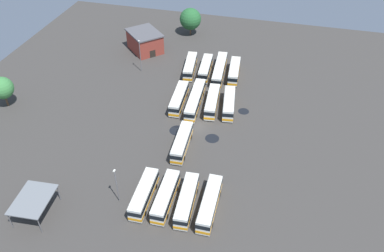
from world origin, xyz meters
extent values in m
plane|color=#383533|center=(0.00, 0.00, 0.00)|extent=(124.82, 124.82, 0.00)
cube|color=silver|center=(-22.78, -7.79, 1.79)|extent=(11.62, 2.67, 2.97)
cube|color=beige|center=(-22.78, -7.79, 3.34)|extent=(11.16, 2.47, 0.14)
cube|color=black|center=(-22.78, -7.79, 2.26)|extent=(11.68, 2.71, 0.95)
cube|color=orange|center=(-22.78, -7.79, 0.95)|extent=(11.68, 2.71, 0.59)
cube|color=black|center=(-16.97, -7.71, 2.36)|extent=(0.09, 2.05, 1.09)
cylinder|color=black|center=(-19.20, -6.59, 0.50)|extent=(1.00, 0.32, 1.00)
cylinder|color=black|center=(-19.17, -8.89, 0.50)|extent=(1.00, 0.32, 1.00)
cylinder|color=black|center=(-26.39, -6.70, 0.50)|extent=(1.00, 0.32, 1.00)
cylinder|color=black|center=(-26.35, -9.00, 0.50)|extent=(1.00, 0.32, 1.00)
cube|color=silver|center=(-23.08, -3.65, 1.79)|extent=(11.26, 3.20, 2.97)
cube|color=beige|center=(-23.08, -3.65, 3.34)|extent=(10.80, 2.97, 0.14)
cube|color=black|center=(-23.08, -3.65, 2.26)|extent=(11.32, 3.24, 0.95)
cube|color=orange|center=(-23.08, -3.65, 0.95)|extent=(11.32, 3.24, 0.59)
cube|color=black|center=(-17.52, -3.30, 2.36)|extent=(0.19, 2.05, 1.09)
cylinder|color=black|center=(-19.72, -2.28, 0.50)|extent=(1.02, 0.36, 1.00)
cylinder|color=black|center=(-19.57, -4.58, 0.50)|extent=(1.02, 0.36, 1.00)
cylinder|color=black|center=(-26.60, -2.72, 0.50)|extent=(1.02, 0.36, 1.00)
cylinder|color=black|center=(-26.45, -5.02, 0.50)|extent=(1.02, 0.36, 1.00)
cube|color=silver|center=(-23.16, 0.30, 1.79)|extent=(10.98, 2.72, 2.97)
cube|color=beige|center=(-23.16, 0.30, 3.34)|extent=(10.54, 2.51, 0.14)
cube|color=black|center=(-23.16, 0.30, 2.26)|extent=(11.03, 2.76, 0.95)
cube|color=orange|center=(-23.16, 0.30, 0.95)|extent=(11.03, 2.76, 0.59)
cube|color=black|center=(-17.69, 0.41, 2.36)|extent=(0.10, 2.05, 1.09)
cylinder|color=black|center=(-19.80, 1.51, 0.50)|extent=(1.01, 0.32, 1.00)
cylinder|color=black|center=(-19.75, -0.78, 0.50)|extent=(1.01, 0.32, 1.00)
cylinder|color=black|center=(-26.58, 1.38, 0.50)|extent=(1.01, 0.32, 1.00)
cylinder|color=black|center=(-26.53, -0.92, 0.50)|extent=(1.01, 0.32, 1.00)
cube|color=silver|center=(-23.60, 4.30, 1.79)|extent=(10.74, 2.83, 2.97)
cube|color=beige|center=(-23.60, 4.30, 3.34)|extent=(10.31, 2.61, 0.14)
cube|color=black|center=(-23.60, 4.30, 2.26)|extent=(10.79, 2.86, 0.95)
cube|color=orange|center=(-23.60, 4.30, 0.95)|extent=(10.79, 2.86, 0.59)
cube|color=black|center=(-18.26, 4.47, 2.36)|extent=(0.12, 2.05, 1.09)
cylinder|color=black|center=(-20.33, 5.55, 0.50)|extent=(1.01, 0.33, 1.00)
cylinder|color=black|center=(-20.26, 3.26, 0.50)|extent=(1.01, 0.33, 1.00)
cylinder|color=black|center=(-26.94, 5.35, 0.50)|extent=(1.01, 0.33, 1.00)
cylinder|color=black|center=(-26.87, 3.05, 0.50)|extent=(1.01, 0.33, 1.00)
cube|color=silver|center=(-8.04, 1.49, 1.79)|extent=(11.01, 3.02, 2.97)
cube|color=beige|center=(-8.04, 1.49, 3.34)|extent=(10.56, 2.80, 0.14)
cube|color=black|center=(-8.04, 1.49, 2.26)|extent=(11.06, 3.06, 0.95)
cube|color=orange|center=(-8.04, 1.49, 0.95)|extent=(11.06, 3.06, 0.59)
cube|color=black|center=(-2.59, 1.76, 2.36)|extent=(0.16, 2.05, 1.09)
cylinder|color=black|center=(-4.72, 2.80, 0.50)|extent=(1.01, 0.35, 1.00)
cylinder|color=black|center=(-4.61, 0.51, 0.50)|extent=(1.01, 0.35, 1.00)
cylinder|color=black|center=(-11.47, 2.48, 0.50)|extent=(1.01, 0.35, 1.00)
cylinder|color=black|center=(-11.36, 0.18, 0.50)|extent=(1.01, 0.35, 1.00)
cube|color=silver|center=(8.39, -5.51, 1.79)|extent=(11.18, 3.96, 2.97)
cube|color=beige|center=(8.39, -5.51, 3.34)|extent=(10.72, 3.70, 0.14)
cube|color=black|center=(8.39, -5.51, 2.26)|extent=(11.24, 4.00, 0.95)
cube|color=orange|center=(8.39, -5.51, 0.95)|extent=(11.24, 4.00, 0.59)
cube|color=black|center=(13.83, -4.77, 2.36)|extent=(0.34, 2.04, 1.09)
cylinder|color=black|center=(11.60, -3.91, 0.50)|extent=(1.03, 0.43, 1.00)
cylinder|color=black|center=(11.91, -6.19, 0.50)|extent=(1.03, 0.43, 1.00)
cylinder|color=black|center=(4.88, -4.83, 0.50)|extent=(1.03, 0.43, 1.00)
cylinder|color=black|center=(5.19, -7.11, 0.50)|extent=(1.03, 0.43, 1.00)
cube|color=silver|center=(8.08, -1.50, 1.79)|extent=(11.61, 3.58, 2.97)
cube|color=beige|center=(8.08, -1.50, 3.34)|extent=(11.14, 3.34, 0.14)
cube|color=black|center=(8.08, -1.50, 2.26)|extent=(11.67, 3.62, 0.95)
cube|color=orange|center=(8.08, -1.50, 0.95)|extent=(11.67, 3.62, 0.59)
cube|color=black|center=(13.78, -0.95, 2.36)|extent=(0.26, 2.04, 1.09)
cylinder|color=black|center=(11.50, -0.02, 0.50)|extent=(1.02, 0.39, 1.00)
cylinder|color=black|center=(11.72, -2.30, 0.50)|extent=(1.02, 0.39, 1.00)
cylinder|color=black|center=(4.45, -0.69, 0.50)|extent=(1.02, 0.39, 1.00)
cylinder|color=black|center=(4.67, -2.98, 0.50)|extent=(1.02, 0.39, 1.00)
cube|color=silver|center=(7.79, 2.64, 1.79)|extent=(14.79, 3.31, 2.97)
cube|color=beige|center=(7.79, 2.64, 3.34)|extent=(14.19, 3.07, 0.14)
cube|color=black|center=(7.79, 2.64, 2.26)|extent=(14.86, 3.35, 0.95)
cube|color=orange|center=(7.79, 2.64, 0.95)|extent=(14.86, 3.35, 0.59)
cube|color=black|center=(15.13, 3.05, 2.36)|extent=(0.17, 2.05, 1.09)
cube|color=#47474C|center=(6.18, 2.55, 1.79)|extent=(1.04, 2.59, 2.86)
cylinder|color=black|center=(12.27, 4.04, 0.50)|extent=(1.02, 0.35, 1.00)
cylinder|color=black|center=(12.40, 1.75, 0.50)|extent=(1.02, 0.35, 1.00)
cylinder|color=black|center=(3.19, 3.54, 0.50)|extent=(1.02, 0.35, 1.00)
cylinder|color=black|center=(3.31, 1.24, 0.50)|extent=(1.02, 0.35, 1.00)
cube|color=silver|center=(7.36, 6.62, 1.79)|extent=(11.69, 3.20, 2.97)
cube|color=beige|center=(7.36, 6.62, 3.34)|extent=(11.22, 2.97, 0.14)
cube|color=black|center=(7.36, 6.62, 2.26)|extent=(11.75, 3.24, 0.95)
cube|color=orange|center=(7.36, 6.62, 0.95)|extent=(11.75, 3.24, 0.59)
cube|color=black|center=(13.14, 6.98, 2.36)|extent=(0.19, 2.05, 1.09)
cylinder|color=black|center=(10.87, 7.99, 0.50)|extent=(1.02, 0.36, 1.00)
cylinder|color=black|center=(11.01, 5.70, 0.50)|extent=(1.02, 0.36, 1.00)
cylinder|color=black|center=(3.71, 7.55, 0.50)|extent=(1.02, 0.36, 1.00)
cylinder|color=black|center=(3.85, 5.26, 0.50)|extent=(1.02, 0.36, 1.00)
cube|color=silver|center=(23.46, -4.17, 1.79)|extent=(11.03, 3.45, 2.97)
cube|color=beige|center=(23.46, -4.17, 3.34)|extent=(10.58, 3.21, 0.14)
cube|color=black|center=(23.46, -4.17, 2.26)|extent=(11.09, 3.49, 0.95)
cube|color=orange|center=(23.46, -4.17, 0.95)|extent=(11.09, 3.49, 0.59)
cube|color=black|center=(28.88, -3.69, 2.36)|extent=(0.24, 2.05, 1.09)
cylinder|color=black|center=(26.72, -2.73, 0.50)|extent=(1.02, 0.39, 1.00)
cylinder|color=black|center=(26.92, -5.02, 0.50)|extent=(1.02, 0.39, 1.00)
cylinder|color=black|center=(20.01, -3.33, 0.50)|extent=(1.02, 0.39, 1.00)
cylinder|color=black|center=(20.21, -5.61, 0.50)|extent=(1.02, 0.39, 1.00)
cube|color=silver|center=(23.24, -0.22, 1.79)|extent=(14.82, 3.63, 2.97)
cube|color=beige|center=(23.24, -0.22, 3.34)|extent=(14.22, 3.38, 0.14)
cube|color=black|center=(23.24, -0.22, 2.26)|extent=(14.90, 3.67, 0.95)
cube|color=orange|center=(23.24, -0.22, 0.95)|extent=(14.90, 3.67, 0.59)
cube|color=black|center=(30.57, 0.35, 2.36)|extent=(0.22, 2.05, 1.09)
cube|color=#47474C|center=(21.63, -0.35, 1.79)|extent=(1.09, 2.61, 2.86)
cylinder|color=black|center=(27.69, 1.27, 0.50)|extent=(1.02, 0.38, 1.00)
cylinder|color=black|center=(27.87, -1.02, 0.50)|extent=(1.02, 0.38, 1.00)
cylinder|color=black|center=(18.62, 0.57, 0.50)|extent=(1.02, 0.38, 1.00)
cylinder|color=black|center=(18.80, -1.72, 0.50)|extent=(1.02, 0.38, 1.00)
cube|color=silver|center=(23.01, 3.64, 1.79)|extent=(11.07, 3.37, 2.97)
cube|color=beige|center=(23.01, 3.64, 3.34)|extent=(10.62, 3.14, 0.14)
cube|color=black|center=(23.01, 3.64, 2.26)|extent=(11.13, 3.41, 0.95)
cube|color=orange|center=(23.01, 3.64, 0.95)|extent=(11.13, 3.41, 0.59)
cube|color=black|center=(28.46, 4.08, 2.36)|extent=(0.23, 2.05, 1.09)
cylinder|color=black|center=(26.29, 5.05, 0.50)|extent=(1.02, 0.38, 1.00)
cylinder|color=black|center=(26.47, 2.76, 0.50)|extent=(1.02, 0.38, 1.00)
cylinder|color=black|center=(19.55, 4.51, 0.50)|extent=(1.02, 0.38, 1.00)
cylinder|color=black|center=(19.74, 2.22, 0.50)|extent=(1.02, 0.38, 1.00)
cube|color=silver|center=(22.92, 7.91, 1.79)|extent=(11.39, 3.92, 2.97)
cube|color=beige|center=(22.92, 7.91, 3.34)|extent=(10.92, 3.66, 0.14)
cube|color=black|center=(22.92, 7.91, 2.26)|extent=(11.45, 3.96, 0.95)
cube|color=orange|center=(22.92, 7.91, 0.95)|extent=(11.45, 3.96, 0.59)
cube|color=black|center=(28.46, 8.63, 2.36)|extent=(0.32, 2.04, 1.09)
cylinder|color=black|center=(26.20, 9.49, 0.50)|extent=(1.03, 0.43, 1.00)
cylinder|color=black|center=(26.50, 7.22, 0.50)|extent=(1.03, 0.43, 1.00)
cylinder|color=black|center=(19.34, 8.60, 0.50)|extent=(1.03, 0.43, 1.00)
cylinder|color=black|center=(19.64, 6.32, 0.50)|extent=(1.03, 0.43, 1.00)
cube|color=maroon|center=(31.65, 24.13, 2.78)|extent=(12.32, 12.34, 5.55)
cube|color=#4C4C51|center=(31.65, 24.13, 5.73)|extent=(13.06, 13.08, 0.36)
cube|color=black|center=(28.18, 20.63, 1.10)|extent=(1.32, 1.31, 2.20)
cube|color=slate|center=(-31.28, 21.85, 3.77)|extent=(8.39, 6.58, 0.20)
cylinder|color=#59595B|center=(-27.82, 24.82, 1.83)|extent=(0.20, 0.20, 3.67)
cylinder|color=#59595B|center=(-27.41, 19.44, 1.83)|extent=(0.20, 0.20, 3.67)
cylinder|color=#59595B|center=(-35.16, 24.25, 1.83)|extent=(0.20, 0.20, 3.67)
cylinder|color=#59595B|center=(-34.75, 18.88, 1.83)|extent=(0.20, 0.20, 3.67)
cylinder|color=slate|center=(19.89, 21.04, 4.51)|extent=(0.16, 0.16, 9.03)
cube|color=silver|center=(19.89, 21.04, 9.21)|extent=(0.56, 0.28, 0.20)
cylinder|color=slate|center=(-24.90, 8.81, 3.85)|extent=(0.16, 0.16, 7.70)
cube|color=silver|center=(-24.90, 8.81, 7.88)|extent=(0.56, 0.28, 0.20)
cylinder|color=brown|center=(45.63, 13.87, 1.16)|extent=(0.44, 0.44, 2.31)
sphere|color=#235B2D|center=(45.63, 13.87, 5.19)|extent=(6.76, 6.76, 6.76)
cylinder|color=brown|center=(-3.68, 47.02, 1.41)|extent=(0.44, 0.44, 2.83)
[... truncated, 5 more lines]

